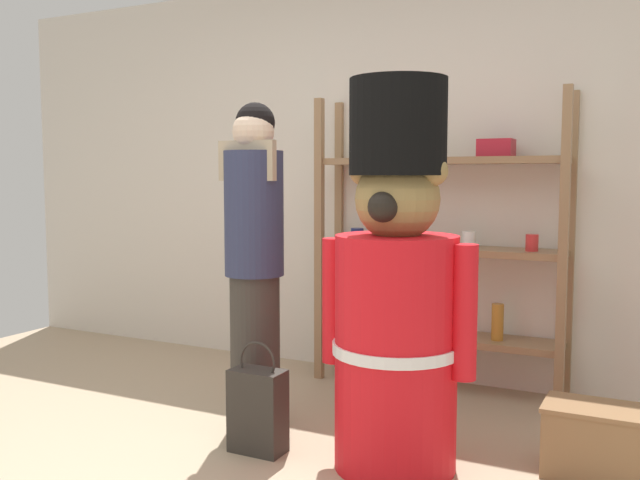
% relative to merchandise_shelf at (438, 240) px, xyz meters
% --- Properties ---
extents(back_wall, '(6.40, 0.12, 2.60)m').
position_rel_merchandise_shelf_xyz_m(back_wall, '(-0.32, 0.22, 0.39)').
color(back_wall, silver).
rests_on(back_wall, ground_plane).
extents(merchandise_shelf, '(1.53, 0.35, 1.78)m').
position_rel_merchandise_shelf_xyz_m(merchandise_shelf, '(0.00, 0.00, 0.00)').
color(merchandise_shelf, '#93704C').
rests_on(merchandise_shelf, ground_plane).
extents(teddy_bear_guard, '(0.72, 0.56, 1.72)m').
position_rel_merchandise_shelf_xyz_m(teddy_bear_guard, '(0.19, -1.23, -0.14)').
color(teddy_bear_guard, red).
rests_on(teddy_bear_guard, ground_plane).
extents(person_shopper, '(0.32, 0.30, 1.67)m').
position_rel_merchandise_shelf_xyz_m(person_shopper, '(-0.64, -1.07, -0.02)').
color(person_shopper, '#38332D').
rests_on(person_shopper, ground_plane).
extents(shopping_bag, '(0.26, 0.15, 0.53)m').
position_rel_merchandise_shelf_xyz_m(shopping_bag, '(-0.45, -1.36, -0.71)').
color(shopping_bag, '#332D28').
rests_on(shopping_bag, ground_plane).
extents(display_crate, '(0.43, 0.29, 0.31)m').
position_rel_merchandise_shelf_xyz_m(display_crate, '(1.00, -0.92, -0.76)').
color(display_crate, olive).
rests_on(display_crate, ground_plane).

